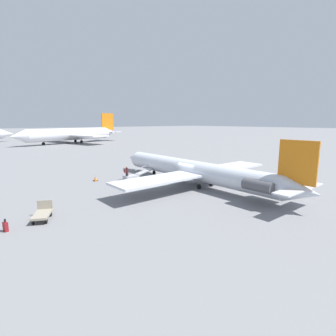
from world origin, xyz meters
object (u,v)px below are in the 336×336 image
passenger (127,172)px  luggage_cart (42,214)px  boarding_stairs (134,176)px  suitcase (6,227)px  airplane_far_center (73,134)px  airplane_main (196,171)px

passenger → luggage_cart: passenger is taller
boarding_stairs → suitcase: bearing=-151.3°
airplane_far_center → passenger: (-60.94, 15.31, -2.07)m
airplane_main → suitcase: airplane_main is taller
luggage_cart → passenger: bearing=-30.2°
passenger → airplane_main: bearing=-57.5°
airplane_far_center → suitcase: 75.37m
boarding_stairs → luggage_cart: (-7.68, 12.84, 0.11)m
luggage_cart → suitcase: size_ratio=2.79×
airplane_main → airplane_far_center: airplane_far_center is taller
passenger → boarding_stairs: bearing=5.0°
passenger → suitcase: 16.53m
airplane_far_center → airplane_main: bearing=67.8°
airplane_far_center → boarding_stairs: (-60.84, 14.24, -2.72)m
airplane_far_center → suitcase: airplane_far_center is taller
airplane_far_center → passenger: size_ratio=22.00×
airplane_main → passenger: airplane_main is taller
airplane_main → suitcase: bearing=92.6°
boarding_stairs → luggage_cart: boarding_stairs is taller
passenger → suitcase: passenger is taller
luggage_cart → suitcase: bearing=133.8°
boarding_stairs → passenger: passenger is taller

